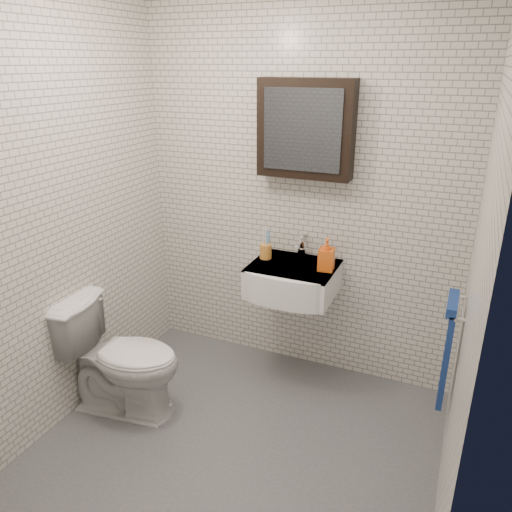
% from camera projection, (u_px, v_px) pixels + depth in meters
% --- Properties ---
extents(ground, '(2.20, 2.00, 0.01)m').
position_uv_depth(ground, '(238.00, 443.00, 2.92)').
color(ground, '#515259').
rests_on(ground, ground).
extents(room_shell, '(2.22, 2.02, 2.51)m').
position_uv_depth(room_shell, '(233.00, 201.00, 2.38)').
color(room_shell, silver).
rests_on(room_shell, ground).
extents(washbasin, '(0.55, 0.50, 0.20)m').
position_uv_depth(washbasin, '(291.00, 280.00, 3.25)').
color(washbasin, white).
rests_on(washbasin, room_shell).
extents(faucet, '(0.06, 0.20, 0.15)m').
position_uv_depth(faucet, '(302.00, 248.00, 3.36)').
color(faucet, silver).
rests_on(faucet, washbasin).
extents(mirror_cabinet, '(0.60, 0.15, 0.60)m').
position_uv_depth(mirror_cabinet, '(306.00, 129.00, 3.07)').
color(mirror_cabinet, black).
rests_on(mirror_cabinet, room_shell).
extents(towel_rail, '(0.09, 0.30, 0.58)m').
position_uv_depth(towel_rail, '(448.00, 346.00, 2.57)').
color(towel_rail, silver).
rests_on(towel_rail, room_shell).
extents(toothbrush_cup, '(0.09, 0.09, 0.22)m').
position_uv_depth(toothbrush_cup, '(266.00, 250.00, 3.34)').
color(toothbrush_cup, orange).
rests_on(toothbrush_cup, washbasin).
extents(soap_bottle, '(0.10, 0.11, 0.21)m').
position_uv_depth(soap_bottle, '(327.00, 254.00, 3.14)').
color(soap_bottle, orange).
rests_on(soap_bottle, washbasin).
extents(toilet, '(0.79, 0.52, 0.76)m').
position_uv_depth(toilet, '(121.00, 357.00, 3.09)').
color(toilet, white).
rests_on(toilet, ground).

